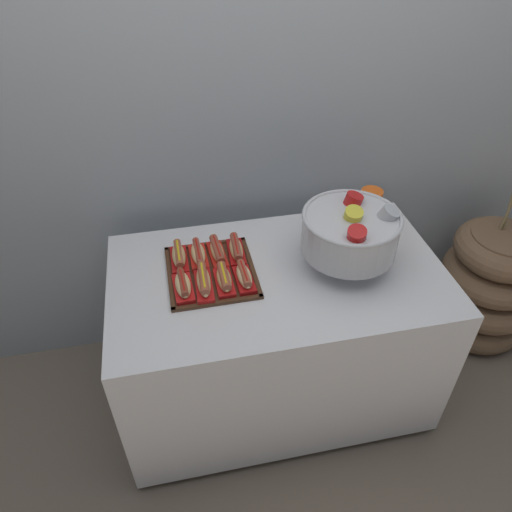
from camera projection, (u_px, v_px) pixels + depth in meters
The scene contains 15 objects.
ground_plane at pixel (274, 389), 2.30m from camera, with size 10.00×10.00×0.00m, color #7A6B5B.
back_wall at pixel (250, 81), 1.88m from camera, with size 6.00×0.10×2.60m, color #9EA8B2.
buffet_table at pixel (276, 335), 2.06m from camera, with size 1.29×0.74×0.75m.
floor_vase at pixel (486, 286), 2.43m from camera, with size 0.50×0.50×1.12m.
serving_tray at pixel (211, 272), 1.83m from camera, with size 0.33×0.36×0.01m.
hot_dog_0 at pixel (183, 285), 1.73m from camera, with size 0.08×0.16×0.06m.
hot_dog_1 at pixel (204, 282), 1.74m from camera, with size 0.07×0.18×0.06m.
hot_dog_2 at pixel (224, 279), 1.75m from camera, with size 0.07×0.16×0.06m.
hot_dog_3 at pixel (244, 276), 1.76m from camera, with size 0.07×0.15×0.06m.
hot_dog_4 at pixel (179, 256), 1.85m from camera, with size 0.06×0.16×0.06m.
hot_dog_5 at pixel (198, 254), 1.87m from camera, with size 0.07×0.16×0.06m.
hot_dog_6 at pixel (217, 252), 1.88m from camera, with size 0.07×0.17×0.06m.
hot_dog_7 at pixel (236, 249), 1.89m from camera, with size 0.07×0.17×0.06m.
punch_bowl at pixel (351, 232), 1.77m from camera, with size 0.36×0.36×0.28m.
cup_stack at pixel (369, 209), 2.01m from camera, with size 0.09×0.09×0.18m.
Camera 1 is at (-0.36, -1.33, 1.96)m, focal length 33.64 mm.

